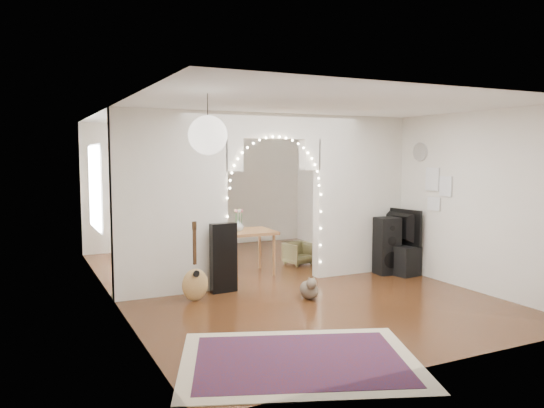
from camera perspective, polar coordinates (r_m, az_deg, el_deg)
name	(u,v)px	position (r m, az deg, el deg)	size (l,w,h in m)	color
floor	(273,282)	(8.66, 0.06, -8.38)	(7.50, 7.50, 0.00)	black
ceiling	(273,113)	(8.43, 0.06, 9.74)	(5.00, 7.50, 0.02)	white
wall_back	(199,186)	(11.91, -7.86, 1.91)	(5.00, 0.02, 2.70)	silver
wall_front	(443,228)	(5.34, 17.97, -2.50)	(5.00, 0.02, 2.70)	silver
wall_left	(111,205)	(7.68, -16.95, -0.15)	(0.02, 7.50, 2.70)	silver
wall_right	(397,194)	(9.79, 13.34, 1.08)	(0.02, 7.50, 2.70)	silver
divider_wall	(273,194)	(8.43, 0.06, 1.07)	(5.00, 0.20, 2.70)	silver
fairy_lights	(276,187)	(8.31, 0.45, 1.87)	(1.64, 0.04, 1.60)	#FFEABF
window	(95,187)	(9.45, -18.50, 1.71)	(0.04, 1.20, 1.40)	white
wall_clock	(421,152)	(9.29, 15.69, 5.43)	(0.31, 0.31, 0.03)	white
picture_frames	(437,189)	(9.02, 17.28, 1.58)	(0.02, 0.50, 0.70)	white
paper_lantern	(208,135)	(5.46, -6.91, 7.36)	(0.40, 0.40, 0.40)	white
ceiling_fan	(227,136)	(10.25, -4.88, 7.26)	(1.10, 1.10, 0.30)	#AA9238
area_rug	(299,360)	(5.52, 2.97, -16.44)	(2.36, 1.77, 0.02)	maroon
guitar_case	(223,258)	(7.96, -5.24, -5.79)	(0.40, 0.13, 1.04)	black
acoustic_guitar	(195,272)	(7.56, -8.29, -7.22)	(0.40, 0.23, 0.95)	#B07B46
tabby_cat	(309,289)	(7.65, 4.04, -9.11)	(0.33, 0.55, 0.36)	brown
floor_speaker	(387,246)	(9.34, 12.26, -4.42)	(0.42, 0.38, 0.98)	black
media_console	(392,258)	(9.55, 12.75, -5.67)	(0.40, 1.00, 0.50)	black
tv	(392,226)	(9.46, 12.82, -2.34)	(1.07, 0.14, 0.62)	black
bookcase	(182,211)	(11.26, -9.69, -0.71)	(1.72, 0.44, 1.76)	#C2AD8C
dining_table	(239,235)	(9.07, -3.62, -3.37)	(1.23, 0.85, 0.76)	brown
flower_vase	(238,225)	(9.04, -3.63, -2.31)	(0.18, 0.18, 0.19)	silver
dining_chair_left	(198,250)	(10.19, -8.01, -4.91)	(0.53, 0.55, 0.50)	#4A4325
dining_chair_right	(299,253)	(9.95, 2.89, -5.32)	(0.45, 0.47, 0.42)	#4A4325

